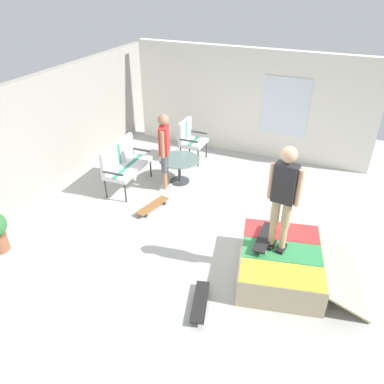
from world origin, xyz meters
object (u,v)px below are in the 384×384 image
patio_bench (123,161)px  patio_table (179,166)px  skateboard_by_bench (153,206)px  skateboard_spare (200,302)px  skateboard_on_ramp (265,237)px  person_watching (164,147)px  person_skater (284,193)px  patio_chair_near_house (189,137)px  skate_ramp (282,263)px

patio_bench → patio_table: size_ratio=1.42×
patio_table → skateboard_by_bench: 1.29m
patio_bench → skateboard_spare: 3.86m
patio_bench → skateboard_on_ramp: 3.69m
person_watching → patio_bench: bearing=106.9°
patio_table → skateboard_spare: (-3.21, -1.83, -0.32)m
skateboard_by_bench → person_skater: bearing=-107.3°
person_skater → skateboard_by_bench: bearing=72.7°
skateboard_on_ramp → person_watching: bearing=58.0°
person_watching → person_skater: size_ratio=1.00×
patio_table → skateboard_spare: patio_table is taller
skateboard_on_ramp → skateboard_by_bench: bearing=73.0°
patio_chair_near_house → person_watching: bearing=-176.0°
patio_bench → skateboard_spare: patio_bench is taller
patio_table → person_skater: person_skater is taller
person_watching → skateboard_spare: person_watching is taller
patio_chair_near_house → skate_ramp: bearing=-137.2°
person_watching → skateboard_by_bench: person_watching is taller
patio_chair_near_house → person_skater: size_ratio=0.60×
patio_chair_near_house → patio_table: patio_chair_near_house is taller
patio_chair_near_house → person_skater: 4.40m
patio_chair_near_house → patio_bench: bearing=157.0°
skateboard_spare → patio_bench: bearing=48.2°
patio_bench → person_watching: person_watching is taller
patio_bench → skateboard_by_bench: bearing=-120.5°
skate_ramp → patio_chair_near_house: patio_chair_near_house is taller
skate_ramp → skateboard_on_ramp: 0.48m
person_watching → skateboard_spare: size_ratio=2.06×
person_watching → skateboard_spare: 3.56m
patio_chair_near_house → skateboard_spare: patio_chair_near_house is taller
skate_ramp → skateboard_by_bench: skate_ramp is taller
patio_table → skate_ramp: bearing=-127.4°
skateboard_spare → patio_chair_near_house: bearing=25.6°
patio_chair_near_house → person_watching: person_watching is taller
skate_ramp → skateboard_by_bench: bearing=72.8°
patio_chair_near_house → skateboard_on_ramp: patio_chair_near_house is taller
patio_chair_near_house → skateboard_by_bench: patio_chair_near_house is taller
person_watching → person_skater: bearing=-121.2°
person_skater → patio_bench: bearing=68.8°
skate_ramp → skateboard_spare: size_ratio=2.62×
patio_bench → person_skater: (-1.41, -3.65, 0.86)m
patio_table → person_watching: person_watching is taller
skate_ramp → patio_table: (2.11, 2.75, 0.16)m
person_skater → skateboard_on_ramp: 0.93m
patio_bench → skate_ramp: bearing=-111.0°
skateboard_by_bench → skateboard_spare: same height
patio_bench → patio_chair_near_house: (1.80, -0.77, -0.00)m
person_skater → skateboard_on_ramp: bearing=70.0°
patio_chair_near_house → skateboard_by_bench: size_ratio=1.24×
person_watching → skateboard_on_ramp: bearing=-122.0°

